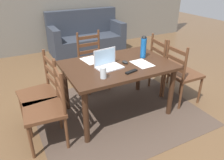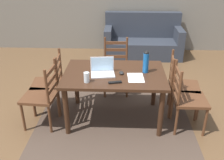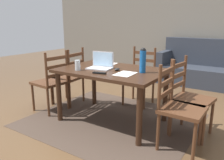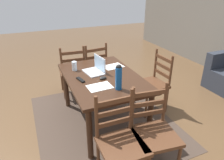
{
  "view_description": "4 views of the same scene",
  "coord_description": "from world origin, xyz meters",
  "px_view_note": "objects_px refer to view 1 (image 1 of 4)",
  "views": [
    {
      "loc": [
        -1.28,
        -2.3,
        1.83
      ],
      "look_at": [
        -0.12,
        -0.07,
        0.56
      ],
      "focal_mm": 34.61,
      "sensor_mm": 36.0,
      "label": 1
    },
    {
      "loc": [
        0.1,
        -3.22,
        2.22
      ],
      "look_at": [
        -0.04,
        0.14,
        0.56
      ],
      "focal_mm": 41.0,
      "sensor_mm": 36.0,
      "label": 2
    },
    {
      "loc": [
        1.66,
        -2.52,
        1.37
      ],
      "look_at": [
        -0.08,
        0.12,
        0.56
      ],
      "focal_mm": 36.68,
      "sensor_mm": 36.0,
      "label": 3
    },
    {
      "loc": [
        2.4,
        -0.89,
        1.9
      ],
      "look_at": [
        -0.0,
        0.15,
        0.65
      ],
      "focal_mm": 32.96,
      "sensor_mm": 36.0,
      "label": 4
    }
  ],
  "objects_px": {
    "chair_right_far": "(165,65)",
    "tv_remote": "(131,72)",
    "chair_right_near": "(182,74)",
    "couch": "(86,37)",
    "dining_table": "(118,70)",
    "chair_far_head": "(93,62)",
    "laptop": "(107,63)",
    "chair_left_near": "(48,109)",
    "water_bottle": "(144,46)",
    "drinking_glass": "(103,73)",
    "computer_mouse": "(125,62)",
    "chair_left_far": "(41,93)"
  },
  "relations": [
    {
      "from": "chair_right_far",
      "to": "water_bottle",
      "type": "bearing_deg",
      "value": -164.72
    },
    {
      "from": "water_bottle",
      "to": "computer_mouse",
      "type": "xyz_separation_m",
      "value": [
        -0.33,
        -0.07,
        -0.15
      ]
    },
    {
      "from": "chair_right_far",
      "to": "couch",
      "type": "distance_m",
      "value": 2.55
    },
    {
      "from": "chair_right_far",
      "to": "couch",
      "type": "xyz_separation_m",
      "value": [
        -0.4,
        2.52,
        -0.11
      ]
    },
    {
      "from": "chair_left_near",
      "to": "chair_far_head",
      "type": "height_order",
      "value": "same"
    },
    {
      "from": "chair_right_far",
      "to": "drinking_glass",
      "type": "xyz_separation_m",
      "value": [
        -1.34,
        -0.49,
        0.35
      ]
    },
    {
      "from": "chair_right_near",
      "to": "computer_mouse",
      "type": "height_order",
      "value": "chair_right_near"
    },
    {
      "from": "couch",
      "to": "tv_remote",
      "type": "xyz_separation_m",
      "value": [
        -0.57,
        -3.03,
        0.4
      ]
    },
    {
      "from": "dining_table",
      "to": "computer_mouse",
      "type": "distance_m",
      "value": 0.15
    },
    {
      "from": "couch",
      "to": "computer_mouse",
      "type": "bearing_deg",
      "value": -100.19
    },
    {
      "from": "chair_right_near",
      "to": "water_bottle",
      "type": "bearing_deg",
      "value": 157.32
    },
    {
      "from": "chair_right_far",
      "to": "couch",
      "type": "height_order",
      "value": "couch"
    },
    {
      "from": "chair_left_near",
      "to": "drinking_glass",
      "type": "bearing_deg",
      "value": -8.91
    },
    {
      "from": "chair_far_head",
      "to": "laptop",
      "type": "relative_size",
      "value": 2.74
    },
    {
      "from": "chair_right_far",
      "to": "drinking_glass",
      "type": "bearing_deg",
      "value": -159.8
    },
    {
      "from": "chair_right_far",
      "to": "drinking_glass",
      "type": "height_order",
      "value": "chair_right_far"
    },
    {
      "from": "tv_remote",
      "to": "computer_mouse",
      "type": "bearing_deg",
      "value": -28.23
    },
    {
      "from": "dining_table",
      "to": "chair_left_near",
      "type": "height_order",
      "value": "chair_left_near"
    },
    {
      "from": "couch",
      "to": "drinking_glass",
      "type": "height_order",
      "value": "couch"
    },
    {
      "from": "dining_table",
      "to": "chair_right_near",
      "type": "bearing_deg",
      "value": -10.91
    },
    {
      "from": "couch",
      "to": "chair_right_far",
      "type": "bearing_deg",
      "value": -80.9
    },
    {
      "from": "dining_table",
      "to": "couch",
      "type": "bearing_deg",
      "value": 77.75
    },
    {
      "from": "chair_right_near",
      "to": "couch",
      "type": "distance_m",
      "value": 2.94
    },
    {
      "from": "chair_left_far",
      "to": "water_bottle",
      "type": "bearing_deg",
      "value": -6.11
    },
    {
      "from": "chair_right_near",
      "to": "chair_far_head",
      "type": "distance_m",
      "value": 1.44
    },
    {
      "from": "chair_left_near",
      "to": "couch",
      "type": "height_order",
      "value": "couch"
    },
    {
      "from": "chair_far_head",
      "to": "computer_mouse",
      "type": "relative_size",
      "value": 9.5
    },
    {
      "from": "chair_left_near",
      "to": "drinking_glass",
      "type": "height_order",
      "value": "chair_left_near"
    },
    {
      "from": "dining_table",
      "to": "drinking_glass",
      "type": "xyz_separation_m",
      "value": [
        -0.35,
        -0.3,
        0.16
      ]
    },
    {
      "from": "chair_left_near",
      "to": "computer_mouse",
      "type": "xyz_separation_m",
      "value": [
        1.09,
        0.17,
        0.3
      ]
    },
    {
      "from": "chair_right_near",
      "to": "tv_remote",
      "type": "xyz_separation_m",
      "value": [
        -0.97,
        -0.12,
        0.29
      ]
    },
    {
      "from": "dining_table",
      "to": "drinking_glass",
      "type": "distance_m",
      "value": 0.48
    },
    {
      "from": "dining_table",
      "to": "chair_right_far",
      "type": "bearing_deg",
      "value": 11.23
    },
    {
      "from": "chair_right_far",
      "to": "chair_left_near",
      "type": "xyz_separation_m",
      "value": [
        -1.98,
        -0.39,
        0.0
      ]
    },
    {
      "from": "chair_left_near",
      "to": "couch",
      "type": "xyz_separation_m",
      "value": [
        1.58,
        2.91,
        -0.11
      ]
    },
    {
      "from": "dining_table",
      "to": "computer_mouse",
      "type": "xyz_separation_m",
      "value": [
        0.1,
        -0.03,
        0.11
      ]
    },
    {
      "from": "chair_right_far",
      "to": "drinking_glass",
      "type": "distance_m",
      "value": 1.47
    },
    {
      "from": "dining_table",
      "to": "tv_remote",
      "type": "xyz_separation_m",
      "value": [
        0.02,
        -0.31,
        0.11
      ]
    },
    {
      "from": "laptop",
      "to": "tv_remote",
      "type": "bearing_deg",
      "value": -57.31
    },
    {
      "from": "chair_right_far",
      "to": "chair_far_head",
      "type": "height_order",
      "value": "same"
    },
    {
      "from": "water_bottle",
      "to": "tv_remote",
      "type": "bearing_deg",
      "value": -139.32
    },
    {
      "from": "chair_right_far",
      "to": "tv_remote",
      "type": "xyz_separation_m",
      "value": [
        -0.97,
        -0.51,
        0.29
      ]
    },
    {
      "from": "chair_left_near",
      "to": "chair_far_head",
      "type": "bearing_deg",
      "value": 46.53
    },
    {
      "from": "dining_table",
      "to": "couch",
      "type": "xyz_separation_m",
      "value": [
        0.59,
        2.71,
        -0.29
      ]
    },
    {
      "from": "chair_far_head",
      "to": "computer_mouse",
      "type": "xyz_separation_m",
      "value": [
        0.1,
        -0.88,
        0.3
      ]
    },
    {
      "from": "dining_table",
      "to": "couch",
      "type": "height_order",
      "value": "couch"
    },
    {
      "from": "chair_left_far",
      "to": "water_bottle",
      "type": "xyz_separation_m",
      "value": [
        1.42,
        -0.15,
        0.44
      ]
    },
    {
      "from": "dining_table",
      "to": "chair_right_near",
      "type": "xyz_separation_m",
      "value": [
        0.99,
        -0.19,
        -0.18
      ]
    },
    {
      "from": "dining_table",
      "to": "chair_right_far",
      "type": "distance_m",
      "value": 1.03
    },
    {
      "from": "chair_left_near",
      "to": "chair_far_head",
      "type": "xyz_separation_m",
      "value": [
        0.99,
        1.05,
        0.0
      ]
    }
  ]
}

